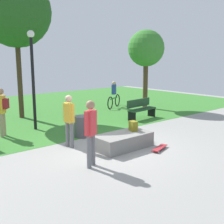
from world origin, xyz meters
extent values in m
plane|color=gray|center=(0.00, 0.00, 0.00)|extent=(28.00, 28.00, 0.00)
cube|color=#387A2D|center=(0.00, 7.66, 0.00)|extent=(26.60, 12.68, 0.01)
cube|color=gray|center=(0.23, -0.40, 0.23)|extent=(1.85, 0.95, 0.46)
cube|color=olive|center=(0.76, -0.32, 0.62)|extent=(0.27, 0.32, 0.32)
cylinder|color=slate|center=(-1.38, -0.98, 0.43)|extent=(0.12, 0.12, 0.86)
cylinder|color=slate|center=(-1.57, -1.07, 0.43)|extent=(0.12, 0.12, 0.86)
cube|color=red|center=(-1.47, -1.03, 1.18)|extent=(0.37, 0.32, 0.64)
cylinder|color=red|center=(-1.32, -0.95, 1.21)|extent=(0.09, 0.09, 0.59)
cylinder|color=red|center=(-1.63, -1.10, 1.21)|extent=(0.09, 0.09, 0.59)
sphere|color=#9E7556|center=(-1.47, -1.03, 1.65)|extent=(0.23, 0.23, 0.23)
cylinder|color=slate|center=(-1.03, 0.87, 0.41)|extent=(0.12, 0.12, 0.82)
cylinder|color=slate|center=(-1.00, 0.65, 0.41)|extent=(0.12, 0.12, 0.82)
cube|color=gold|center=(-1.01, 0.76, 1.12)|extent=(0.24, 0.34, 0.61)
cylinder|color=gold|center=(-1.04, 0.93, 1.15)|extent=(0.09, 0.09, 0.56)
cylinder|color=gold|center=(-0.99, 0.59, 1.15)|extent=(0.09, 0.09, 0.56)
sphere|color=tan|center=(-1.01, 0.76, 1.57)|extent=(0.22, 0.22, 0.22)
cube|color=#A5262D|center=(0.97, -1.29, 0.07)|extent=(0.82, 0.44, 0.02)
cylinder|color=silver|center=(0.73, -1.45, 0.03)|extent=(0.06, 0.05, 0.06)
cylinder|color=silver|center=(0.68, -1.30, 0.03)|extent=(0.06, 0.05, 0.06)
cylinder|color=silver|center=(1.27, -1.28, 0.03)|extent=(0.06, 0.05, 0.06)
cylinder|color=silver|center=(1.22, -1.12, 0.03)|extent=(0.06, 0.05, 0.06)
cube|color=#1E4223|center=(3.88, 2.28, 0.45)|extent=(1.63, 0.59, 0.06)
cube|color=#1E4223|center=(3.86, 2.49, 0.73)|extent=(1.60, 0.21, 0.36)
cube|color=black|center=(4.61, 2.35, 0.23)|extent=(0.12, 0.40, 0.45)
cube|color=black|center=(3.15, 2.21, 0.23)|extent=(0.12, 0.40, 0.45)
cylinder|color=#42301E|center=(-0.30, 6.19, 1.94)|extent=(0.23, 0.23, 3.89)
sphere|color=#23561E|center=(-0.30, 6.19, 4.84)|extent=(3.18, 3.18, 3.18)
cylinder|color=#4C3823|center=(6.19, 4.27, 1.36)|extent=(0.27, 0.27, 2.72)
sphere|color=#387F2D|center=(6.19, 4.27, 3.33)|extent=(2.01, 2.01, 2.01)
cylinder|color=black|center=(-0.82, 3.64, 1.79)|extent=(0.12, 0.12, 3.58)
sphere|color=silver|center=(-0.82, 3.64, 3.70)|extent=(0.28, 0.28, 0.28)
cylinder|color=#4C4C51|center=(0.00, 1.52, 0.38)|extent=(0.59, 0.59, 0.76)
cylinder|color=tan|center=(-2.26, 3.34, 0.43)|extent=(0.12, 0.12, 0.86)
cylinder|color=tan|center=(-2.11, 3.50, 0.43)|extent=(0.12, 0.12, 0.86)
cube|color=gold|center=(-2.18, 3.42, 1.18)|extent=(0.37, 0.37, 0.64)
cylinder|color=gold|center=(-2.06, 3.54, 1.20)|extent=(0.09, 0.09, 0.59)
sphere|color=#9E7556|center=(-2.18, 3.42, 1.64)|extent=(0.23, 0.23, 0.23)
cube|color=maroon|center=(-2.07, 3.31, 1.21)|extent=(0.30, 0.30, 0.36)
torus|color=black|center=(5.41, 5.77, 0.33)|extent=(0.67, 0.38, 0.72)
torus|color=black|center=(4.44, 5.26, 0.33)|extent=(0.67, 0.38, 0.72)
cube|color=#338C3F|center=(4.92, 5.52, 0.53)|extent=(0.90, 0.49, 0.08)
cube|color=#2D4799|center=(4.92, 5.52, 1.03)|extent=(0.33, 0.29, 0.56)
sphere|color=tan|center=(4.92, 5.52, 1.38)|extent=(0.22, 0.22, 0.22)
camera|label=1|loc=(-5.70, -6.86, 2.84)|focal=46.05mm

